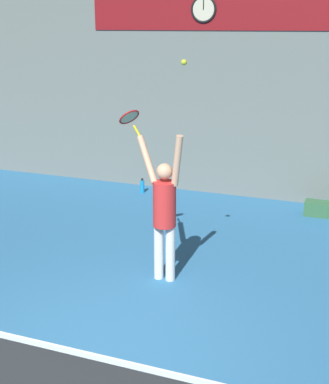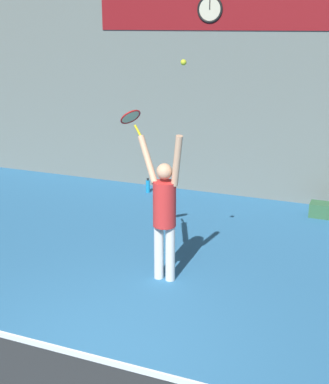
# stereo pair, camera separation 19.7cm
# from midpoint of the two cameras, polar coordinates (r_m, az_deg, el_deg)

# --- Properties ---
(ground_plane) EXTENTS (18.00, 18.00, 0.00)m
(ground_plane) POSITION_cam_midpoint_polar(r_m,az_deg,el_deg) (5.86, -9.07, -17.91)
(ground_plane) COLOR teal
(back_wall) EXTENTS (18.00, 0.10, 5.00)m
(back_wall) POSITION_cam_midpoint_polar(r_m,az_deg,el_deg) (10.67, 7.31, 12.64)
(back_wall) COLOR slate
(back_wall) RESTS_ON ground_plane
(sponsor_banner) EXTENTS (6.05, 0.02, 0.77)m
(sponsor_banner) POSITION_cam_midpoint_polar(r_m,az_deg,el_deg) (10.58, 7.48, 18.80)
(sponsor_banner) COLOR maroon
(scoreboard_clock) EXTENTS (0.51, 0.05, 0.51)m
(scoreboard_clock) POSITION_cam_midpoint_polar(r_m,az_deg,el_deg) (10.75, 3.64, 18.88)
(scoreboard_clock) COLOR beige
(tennis_player) EXTENTS (0.80, 0.47, 2.05)m
(tennis_player) POSITION_cam_midpoint_polar(r_m,az_deg,el_deg) (7.11, -0.83, -1.84)
(tennis_player) COLOR white
(tennis_player) RESTS_ON ground_plane
(tennis_racket) EXTENTS (0.39, 0.38, 0.36)m
(tennis_racket) POSITION_cam_midpoint_polar(r_m,az_deg,el_deg) (7.39, -4.49, 7.86)
(tennis_racket) COLOR yellow
(tennis_ball) EXTENTS (0.07, 0.07, 0.07)m
(tennis_ball) POSITION_cam_midpoint_polar(r_m,az_deg,el_deg) (6.54, 1.20, 13.67)
(tennis_ball) COLOR #CCDB2D
(water_bottle) EXTENTS (0.09, 0.09, 0.31)m
(water_bottle) POSITION_cam_midpoint_polar(r_m,az_deg,el_deg) (11.17, -2.89, 0.62)
(water_bottle) COLOR #198CCC
(water_bottle) RESTS_ON ground_plane
(equipment_bag) EXTENTS (0.69, 0.32, 0.26)m
(equipment_bag) POSITION_cam_midpoint_polar(r_m,az_deg,el_deg) (10.21, 16.10, -1.77)
(equipment_bag) COLOR #33663F
(equipment_bag) RESTS_ON ground_plane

